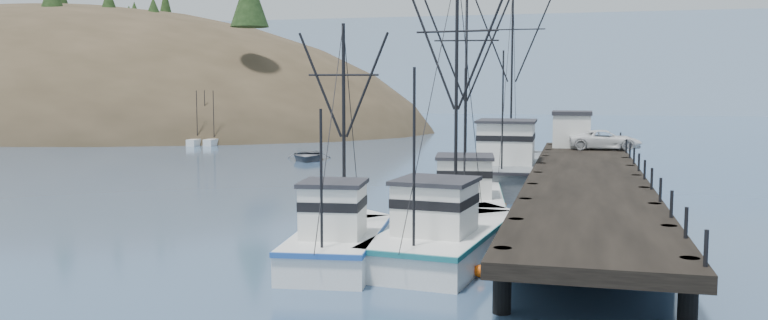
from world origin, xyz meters
The scene contains 13 objects.
ground centered at (0.00, 0.00, 0.00)m, with size 400.00×400.00×0.00m, color navy.
pier centered at (14.00, 16.00, 1.69)m, with size 6.00×44.00×2.00m.
headland centered at (-74.95, 78.61, -4.55)m, with size 134.80×78.00×51.00m.
distant_ridge centered at (10.00, 170.00, 0.00)m, with size 360.00×40.00×26.00m, color #9EB2C6.
distant_ridge_far centered at (-40.00, 185.00, 0.00)m, with size 180.00×25.00×18.00m, color silver.
moored_sailboats centered at (-30.22, 55.43, 0.33)m, with size 13.83×17.67×6.35m.
trawler_near centered at (8.54, 3.08, 0.82)m, with size 5.02×11.88×11.89m.
trawler_mid centered at (4.67, 1.14, 0.82)m, with size 4.05×9.41×9.54m.
trawler_far centered at (7.79, 12.84, 0.82)m, with size 5.24×12.06×12.16m.
work_vessel centered at (9.05, 24.32, 1.23)m, with size 5.24×16.68×13.83m.
pier_shed centered at (13.04, 33.83, 3.42)m, with size 3.00×3.20×2.80m.
pickup_truck centered at (15.50, 32.06, 2.73)m, with size 2.42×5.26×1.46m, color silver.
motorboat centered at (-10.28, 37.81, 0.00)m, with size 4.09×5.72×1.18m, color #51545A.
Camera 1 is at (13.46, -26.02, 6.81)m, focal length 35.00 mm.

